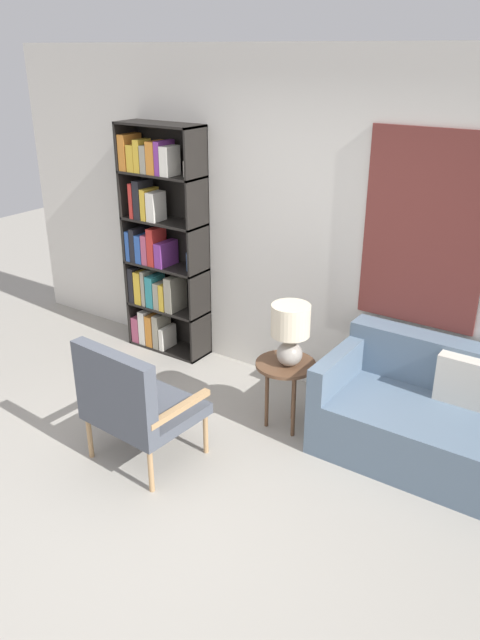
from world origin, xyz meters
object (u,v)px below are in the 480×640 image
(bookshelf, at_px, (158,247))
(armchair, at_px, (132,400))
(couch, at_px, (452,425))
(side_table, at_px, (285,372))
(table_lamp, at_px, (290,329))

(bookshelf, xyz_separation_m, armchair, (1.07, -1.52, -0.50))
(bookshelf, relative_size, couch, 1.19)
(bookshelf, height_order, side_table, bookshelf)
(armchair, relative_size, side_table, 1.67)
(couch, bearing_deg, table_lamp, -165.60)
(armchair, bearing_deg, bookshelf, 125.17)
(table_lamp, bearing_deg, couch, 14.40)
(bookshelf, distance_m, armchair, 1.92)
(armchair, relative_size, table_lamp, 1.94)
(couch, bearing_deg, side_table, -166.65)
(couch, bearing_deg, bookshelf, 174.70)
(bookshelf, bearing_deg, couch, -5.30)
(table_lamp, bearing_deg, bookshelf, 162.13)
(bookshelf, distance_m, side_table, 1.84)
(couch, height_order, side_table, couch)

